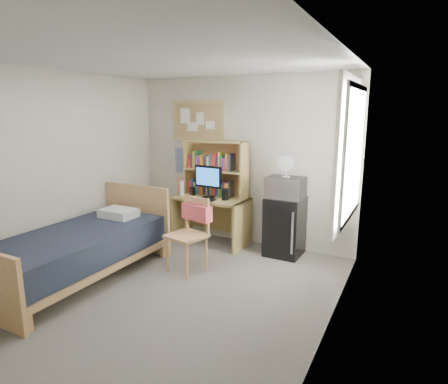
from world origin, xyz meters
The scene contains 25 objects.
floor centered at (0.00, 0.00, -0.01)m, with size 3.60×4.20×0.02m, color slate.
ceiling centered at (0.00, 0.00, 2.60)m, with size 3.60×4.20×0.02m, color silver.
wall_back centered at (0.00, 2.10, 1.30)m, with size 3.60×0.04×2.60m, color beige.
wall_left centered at (-1.80, 0.00, 1.30)m, with size 0.04×4.20×2.60m, color beige.
wall_right centered at (1.80, 0.00, 1.30)m, with size 0.04×4.20×2.60m, color beige.
window_unit centered at (1.75, 1.20, 1.60)m, with size 0.10×1.40×1.70m, color white.
curtain_left centered at (1.72, 0.80, 1.60)m, with size 0.04×0.55×1.70m, color silver.
curtain_right centered at (1.72, 1.60, 1.60)m, with size 0.04×0.55×1.70m, color silver.
bulletin_board centered at (-0.78, 2.08, 1.92)m, with size 0.94×0.03×0.64m, color tan.
poster_wave centered at (-1.10, 2.09, 1.25)m, with size 0.30×0.01×0.42m, color navy.
poster_japan centered at (-1.10, 2.09, 0.78)m, with size 0.28×0.01×0.36m, color #E14827.
desk centered at (-0.39, 1.78, 0.37)m, with size 1.19×0.60×0.75m, color tan.
desk_chair centered at (-0.14, 0.68, 0.49)m, with size 0.49×0.49×0.98m, color tan.
mini_fridge centered at (0.82, 1.83, 0.43)m, with size 0.51×0.51×0.86m, color black.
bed centered at (-1.22, -0.14, 0.31)m, with size 1.11×2.23×0.61m, color black.
hutch centered at (-0.38, 1.93, 1.18)m, with size 1.07×0.27×0.88m, color tan.
monitor centered at (-0.40, 1.72, 1.00)m, with size 0.47×0.04×0.50m, color black.
keyboard centered at (-0.41, 1.58, 0.76)m, with size 0.40×0.13×0.02m, color black.
speaker_left centered at (-0.70, 1.74, 0.82)m, with size 0.06×0.06×0.15m, color black.
speaker_right centered at (-0.10, 1.70, 0.84)m, with size 0.07×0.07×0.18m, color black.
water_bottle centered at (-0.88, 1.71, 0.86)m, with size 0.07×0.07×0.23m, color white.
hoodie centered at (-0.10, 0.88, 0.76)m, with size 0.45×0.14×0.21m, color #EA5961.
microwave centered at (0.82, 1.81, 1.01)m, with size 0.51×0.39×0.30m, color silver.
desk_fan centered at (0.82, 1.81, 1.30)m, with size 0.23×0.23×0.28m, color white.
pillow centered at (-1.22, 0.61, 0.67)m, with size 0.49×0.34×0.12m, color white.
Camera 1 is at (2.41, -3.22, 2.06)m, focal length 30.00 mm.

